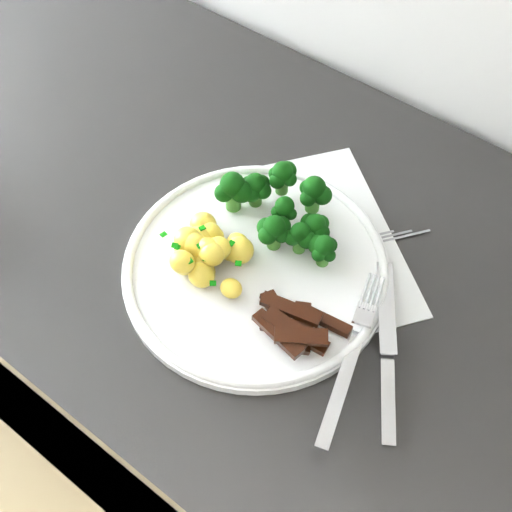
{
  "coord_description": "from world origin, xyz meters",
  "views": [
    {
      "loc": [
        0.11,
        1.29,
        1.54
      ],
      "look_at": [
        -0.14,
        1.62,
        0.94
      ],
      "focal_mm": 45.39,
      "sensor_mm": 36.0,
      "label": 1
    }
  ],
  "objects_px": {
    "potatoes": "(207,250)",
    "fork": "(349,361)",
    "broccoli": "(283,207)",
    "beef_strips": "(294,326)",
    "counter": "(266,393)",
    "knife": "(387,370)",
    "recipe_paper": "(314,242)",
    "plate": "(256,266)"
  },
  "relations": [
    {
      "from": "potatoes",
      "to": "fork",
      "type": "distance_m",
      "value": 0.2
    },
    {
      "from": "broccoli",
      "to": "beef_strips",
      "type": "distance_m",
      "value": 0.15
    },
    {
      "from": "counter",
      "to": "broccoli",
      "type": "relative_size",
      "value": 14.72
    },
    {
      "from": "broccoli",
      "to": "knife",
      "type": "distance_m",
      "value": 0.22
    },
    {
      "from": "recipe_paper",
      "to": "beef_strips",
      "type": "relative_size",
      "value": 3.11
    },
    {
      "from": "beef_strips",
      "to": "plate",
      "type": "bearing_deg",
      "value": 152.56
    },
    {
      "from": "recipe_paper",
      "to": "plate",
      "type": "xyz_separation_m",
      "value": [
        -0.03,
        -0.07,
        0.01
      ]
    },
    {
      "from": "potatoes",
      "to": "knife",
      "type": "height_order",
      "value": "potatoes"
    },
    {
      "from": "recipe_paper",
      "to": "plate",
      "type": "relative_size",
      "value": 1.06
    },
    {
      "from": "recipe_paper",
      "to": "potatoes",
      "type": "height_order",
      "value": "potatoes"
    },
    {
      "from": "fork",
      "to": "knife",
      "type": "xyz_separation_m",
      "value": [
        0.03,
        0.02,
        -0.01
      ]
    },
    {
      "from": "counter",
      "to": "beef_strips",
      "type": "height_order",
      "value": "beef_strips"
    },
    {
      "from": "fork",
      "to": "beef_strips",
      "type": "bearing_deg",
      "value": -178.57
    },
    {
      "from": "potatoes",
      "to": "recipe_paper",
      "type": "bearing_deg",
      "value": 50.85
    },
    {
      "from": "plate",
      "to": "fork",
      "type": "height_order",
      "value": "fork"
    },
    {
      "from": "counter",
      "to": "beef_strips",
      "type": "relative_size",
      "value": 23.0
    },
    {
      "from": "recipe_paper",
      "to": "broccoli",
      "type": "relative_size",
      "value": 1.99
    },
    {
      "from": "beef_strips",
      "to": "counter",
      "type": "bearing_deg",
      "value": 137.46
    },
    {
      "from": "broccoli",
      "to": "beef_strips",
      "type": "height_order",
      "value": "broccoli"
    },
    {
      "from": "counter",
      "to": "knife",
      "type": "distance_m",
      "value": 0.51
    },
    {
      "from": "broccoli",
      "to": "beef_strips",
      "type": "xyz_separation_m",
      "value": [
        0.09,
        -0.11,
        -0.02
      ]
    },
    {
      "from": "knife",
      "to": "broccoli",
      "type": "bearing_deg",
      "value": 156.32
    },
    {
      "from": "potatoes",
      "to": "knife",
      "type": "distance_m",
      "value": 0.24
    },
    {
      "from": "potatoes",
      "to": "knife",
      "type": "bearing_deg",
      "value": 1.26
    },
    {
      "from": "broccoli",
      "to": "fork",
      "type": "distance_m",
      "value": 0.2
    },
    {
      "from": "counter",
      "to": "beef_strips",
      "type": "xyz_separation_m",
      "value": [
        0.09,
        -0.09,
        0.48
      ]
    },
    {
      "from": "knife",
      "to": "recipe_paper",
      "type": "bearing_deg",
      "value": 148.65
    },
    {
      "from": "broccoli",
      "to": "beef_strips",
      "type": "relative_size",
      "value": 1.56
    },
    {
      "from": "recipe_paper",
      "to": "plate",
      "type": "distance_m",
      "value": 0.08
    },
    {
      "from": "counter",
      "to": "potatoes",
      "type": "distance_m",
      "value": 0.49
    },
    {
      "from": "beef_strips",
      "to": "recipe_paper",
      "type": "bearing_deg",
      "value": 113.91
    },
    {
      "from": "potatoes",
      "to": "fork",
      "type": "xyz_separation_m",
      "value": [
        0.2,
        -0.02,
        -0.01
      ]
    },
    {
      "from": "plate",
      "to": "fork",
      "type": "bearing_deg",
      "value": -15.19
    },
    {
      "from": "beef_strips",
      "to": "knife",
      "type": "relative_size",
      "value": 0.56
    },
    {
      "from": "plate",
      "to": "potatoes",
      "type": "height_order",
      "value": "potatoes"
    },
    {
      "from": "broccoli",
      "to": "counter",
      "type": "bearing_deg",
      "value": -86.82
    },
    {
      "from": "counter",
      "to": "recipe_paper",
      "type": "relative_size",
      "value": 7.4
    },
    {
      "from": "counter",
      "to": "plate",
      "type": "relative_size",
      "value": 7.87
    },
    {
      "from": "plate",
      "to": "fork",
      "type": "distance_m",
      "value": 0.16
    },
    {
      "from": "recipe_paper",
      "to": "broccoli",
      "type": "bearing_deg",
      "value": -168.91
    },
    {
      "from": "recipe_paper",
      "to": "fork",
      "type": "xyz_separation_m",
      "value": [
        0.12,
        -0.12,
        0.02
      ]
    },
    {
      "from": "fork",
      "to": "potatoes",
      "type": "bearing_deg",
      "value": 175.77
    }
  ]
}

